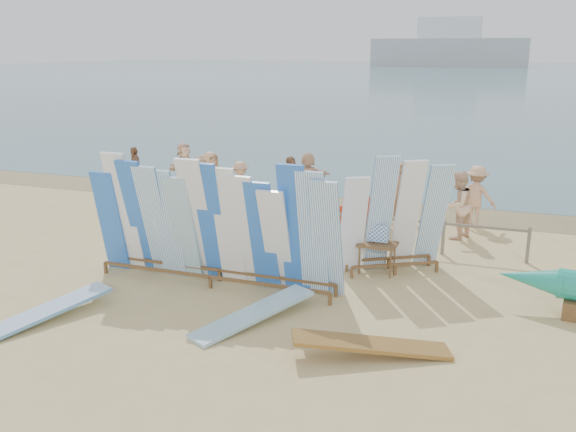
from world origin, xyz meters
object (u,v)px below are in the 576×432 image
at_px(main_surfboard_rack, 213,228).
at_px(beach_chair_right, 354,228).
at_px(flat_board_e, 44,321).
at_px(stroller, 359,223).
at_px(beachgoer_9, 476,196).
at_px(beachgoer_6, 382,198).
at_px(beachgoer_4, 291,186).
at_px(beachgoer_2, 201,188).
at_px(beach_chair_left, 333,227).
at_px(beachgoer_8, 458,205).
at_px(beachgoer_1, 203,181).
at_px(beachgoer_extra_1, 135,169).
at_px(beachgoer_3, 241,185).
at_px(beachgoer_0, 211,180).
at_px(flat_board_c, 371,356).
at_px(beachgoer_11, 185,167).
at_px(beachgoer_5, 308,177).
at_px(side_surfboard_rack, 395,219).
at_px(beachgoer_7, 401,190).
at_px(flat_board_b, 254,321).
at_px(vendor_table, 377,257).

height_order(main_surfboard_rack, beach_chair_right, main_surfboard_rack).
height_order(flat_board_e, stroller, stroller).
relative_size(beachgoer_9, beachgoer_6, 0.99).
bearing_deg(beachgoer_6, beachgoer_4, -153.39).
bearing_deg(main_surfboard_rack, beachgoer_2, 120.53).
height_order(beach_chair_left, beachgoer_8, beachgoer_8).
bearing_deg(beachgoer_1, beachgoer_extra_1, -103.28).
xyz_separation_m(beach_chair_left, beachgoer_3, (-3.58, 1.80, 0.55)).
distance_m(beachgoer_0, beachgoer_8, 7.86).
bearing_deg(main_surfboard_rack, beachgoer_4, 93.42).
bearing_deg(flat_board_c, beachgoer_2, 21.64).
xyz_separation_m(beachgoer_11, beachgoer_0, (1.91, -1.72, 0.03)).
bearing_deg(beachgoer_8, beachgoer_extra_1, -72.91).
xyz_separation_m(flat_board_c, beachgoer_5, (-4.29, 9.97, 0.85)).
bearing_deg(beachgoer_5, beachgoer_extra_1, -19.04).
height_order(beachgoer_9, beachgoer_4, beachgoer_4).
xyz_separation_m(beach_chair_left, beachgoer_1, (-4.94, 1.79, 0.61)).
distance_m(side_surfboard_rack, beach_chair_right, 2.89).
height_order(flat_board_e, beach_chair_left, beach_chair_left).
bearing_deg(beach_chair_left, beachgoer_8, 8.85).
bearing_deg(flat_board_c, beachgoer_4, 4.93).
height_order(main_surfboard_rack, beachgoer_7, main_surfboard_rack).
bearing_deg(beachgoer_3, beachgoer_5, 50.62).
relative_size(beachgoer_11, beachgoer_6, 0.99).
xyz_separation_m(beach_chair_right, beachgoer_8, (2.64, 0.90, 0.66)).
distance_m(flat_board_b, beachgoer_6, 7.17).
xyz_separation_m(flat_board_c, beachgoer_3, (-6.02, 8.29, 0.78)).
xyz_separation_m(flat_board_b, beachgoer_9, (3.60, 8.19, 0.89)).
bearing_deg(beach_chair_left, beachgoer_2, 168.76).
height_order(beachgoer_extra_1, beachgoer_5, beachgoer_5).
height_order(side_surfboard_rack, flat_board_e, side_surfboard_rack).
bearing_deg(beachgoer_0, flat_board_b, -122.27).
xyz_separation_m(beach_chair_left, beachgoer_5, (-1.85, 3.48, 0.61)).
xyz_separation_m(flat_board_c, beachgoer_1, (-7.37, 8.28, 0.84)).
relative_size(flat_board_e, beach_chair_left, 3.38).
distance_m(flat_board_b, beachgoer_9, 8.99).
xyz_separation_m(beachgoer_1, beachgoer_4, (3.14, -0.17, 0.09)).
bearing_deg(beachgoer_3, vendor_table, -32.77).
bearing_deg(flat_board_c, beach_chair_right, -6.73).
bearing_deg(beachgoer_6, beachgoer_11, -160.62).
relative_size(flat_board_b, stroller, 2.43).
height_order(beachgoer_11, beachgoer_6, beachgoer_6).
bearing_deg(beach_chair_left, main_surfboard_rack, -114.27).
xyz_separation_m(beachgoer_2, beachgoer_5, (2.43, 3.07, -0.10)).
distance_m(side_surfboard_rack, flat_board_c, 4.35).
bearing_deg(flat_board_b, beachgoer_9, 94.54).
height_order(vendor_table, beach_chair_left, vendor_table).
relative_size(beachgoer_9, beachgoer_4, 0.96).
distance_m(stroller, beachgoer_1, 5.96).
xyz_separation_m(flat_board_b, beachgoer_0, (-4.62, 7.59, 0.92)).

